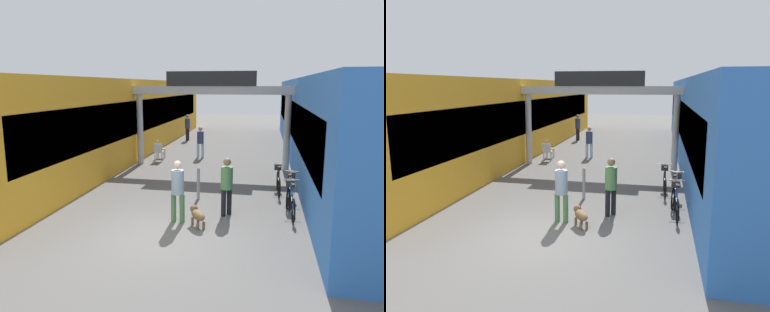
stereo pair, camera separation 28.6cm
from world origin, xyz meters
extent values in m
plane|color=#605E5B|center=(0.00, 0.00, 0.00)|extent=(80.00, 80.00, 0.00)
cube|color=gold|center=(-5.10, 11.00, 1.98)|extent=(3.00, 26.00, 3.95)
cube|color=black|center=(-3.62, 11.00, 2.17)|extent=(0.04, 23.40, 1.58)
cube|color=blue|center=(5.10, 11.00, 1.98)|extent=(3.00, 26.00, 3.95)
cube|color=black|center=(3.62, 11.00, 2.17)|extent=(0.04, 23.40, 1.58)
cylinder|color=#B2B2B2|center=(-3.35, 8.27, 1.64)|extent=(0.28, 0.28, 3.27)
cylinder|color=#B2B2B2|center=(3.35, 8.27, 1.64)|extent=(0.28, 0.28, 3.27)
cube|color=#B2B2B2|center=(0.00, 8.27, 3.45)|extent=(7.40, 0.44, 0.36)
cube|color=#232326|center=(0.00, 8.07, 3.96)|extent=(3.96, 0.10, 0.64)
cylinder|color=#4C7F47|center=(0.05, 1.08, 0.40)|extent=(0.15, 0.15, 0.79)
cylinder|color=#4C7F47|center=(0.29, 1.06, 0.40)|extent=(0.15, 0.15, 0.79)
cylinder|color=#8C9EB2|center=(0.17, 1.07, 1.12)|extent=(0.36, 0.36, 0.66)
sphere|color=beige|center=(0.17, 1.07, 1.59)|extent=(0.24, 0.24, 0.22)
cylinder|color=black|center=(1.33, 1.78, 0.39)|extent=(0.20, 0.20, 0.78)
cylinder|color=black|center=(1.47, 1.98, 0.39)|extent=(0.20, 0.20, 0.78)
cylinder|color=#4C7F47|center=(1.40, 1.88, 1.10)|extent=(0.48, 0.48, 0.64)
sphere|color=#8C664C|center=(1.40, 1.88, 1.56)|extent=(0.31, 0.31, 0.22)
cylinder|color=#A5BFE0|center=(-0.94, 10.21, 0.37)|extent=(0.18, 0.18, 0.75)
cylinder|color=#A5BFE0|center=(-0.71, 10.28, 0.37)|extent=(0.18, 0.18, 0.75)
cylinder|color=navy|center=(-0.82, 10.24, 1.05)|extent=(0.43, 0.43, 0.62)
sphere|color=tan|center=(-0.82, 10.24, 1.50)|extent=(0.27, 0.27, 0.21)
cylinder|color=black|center=(-2.76, 16.02, 0.41)|extent=(0.17, 0.17, 0.81)
cylinder|color=black|center=(-2.71, 16.26, 0.41)|extent=(0.17, 0.17, 0.81)
cylinder|color=navy|center=(-2.74, 16.14, 1.15)|extent=(0.40, 0.40, 0.67)
sphere|color=#8C664C|center=(-2.74, 16.14, 1.63)|extent=(0.27, 0.27, 0.23)
ellipsoid|color=brown|center=(0.77, 0.82, 0.32)|extent=(0.57, 0.67, 0.25)
sphere|color=brown|center=(0.62, 1.05, 0.41)|extent=(0.29, 0.29, 0.21)
sphere|color=white|center=(0.67, 0.97, 0.31)|extent=(0.21, 0.21, 0.15)
cylinder|color=brown|center=(0.60, 0.93, 0.10)|extent=(0.10, 0.10, 0.20)
cylinder|color=brown|center=(0.74, 1.02, 0.10)|extent=(0.10, 0.10, 0.20)
cylinder|color=brown|center=(0.81, 0.62, 0.10)|extent=(0.10, 0.10, 0.20)
cylinder|color=brown|center=(0.94, 0.71, 0.10)|extent=(0.10, 0.10, 0.20)
torus|color=black|center=(3.22, 2.65, 0.34)|extent=(0.07, 0.67, 0.67)
torus|color=black|center=(3.25, 1.63, 0.34)|extent=(0.07, 0.67, 0.67)
cube|color=#234C9E|center=(3.23, 2.14, 0.52)|extent=(0.06, 0.94, 0.34)
cylinder|color=#234C9E|center=(3.24, 2.02, 0.74)|extent=(0.03, 0.03, 0.42)
cube|color=black|center=(3.24, 2.02, 0.96)|extent=(0.11, 0.22, 0.05)
cylinder|color=#234C9E|center=(3.22, 2.59, 0.72)|extent=(0.03, 0.03, 0.46)
cylinder|color=gray|center=(3.22, 2.59, 0.96)|extent=(0.46, 0.04, 0.03)
cube|color=#332D28|center=(3.22, 2.79, 0.80)|extent=(0.25, 0.21, 0.20)
torus|color=black|center=(3.29, 3.78, 0.34)|extent=(0.14, 0.67, 0.67)
torus|color=black|center=(3.15, 2.77, 0.34)|extent=(0.14, 0.67, 0.67)
cube|color=beige|center=(3.22, 3.28, 0.52)|extent=(0.17, 0.94, 0.34)
cylinder|color=beige|center=(3.21, 3.16, 0.74)|extent=(0.04, 0.04, 0.42)
cube|color=black|center=(3.21, 3.16, 0.96)|extent=(0.13, 0.23, 0.05)
cylinder|color=beige|center=(3.29, 3.72, 0.72)|extent=(0.04, 0.04, 0.46)
cylinder|color=gray|center=(3.29, 3.72, 0.96)|extent=(0.46, 0.09, 0.03)
cube|color=#332D28|center=(3.31, 3.92, 0.80)|extent=(0.27, 0.23, 0.20)
torus|color=black|center=(2.91, 4.89, 0.34)|extent=(0.07, 0.67, 0.67)
torus|color=black|center=(2.94, 3.88, 0.34)|extent=(0.07, 0.67, 0.67)
cube|color=black|center=(2.93, 4.38, 0.52)|extent=(0.06, 0.94, 0.34)
cylinder|color=black|center=(2.93, 4.26, 0.74)|extent=(0.03, 0.03, 0.42)
cube|color=black|center=(2.93, 4.26, 0.96)|extent=(0.11, 0.22, 0.05)
cylinder|color=black|center=(2.92, 4.83, 0.72)|extent=(0.03, 0.03, 0.46)
cylinder|color=gray|center=(2.92, 4.83, 0.96)|extent=(0.46, 0.04, 0.03)
cube|color=#332D28|center=(2.91, 5.03, 0.80)|extent=(0.24, 0.21, 0.20)
cylinder|color=gray|center=(0.34, 3.25, 0.48)|extent=(0.10, 0.10, 0.97)
sphere|color=gray|center=(0.34, 3.25, 1.00)|extent=(0.10, 0.10, 0.10)
cylinder|color=gray|center=(-2.85, 9.17, 0.23)|extent=(0.03, 0.03, 0.45)
cylinder|color=gray|center=(-2.51, 9.20, 0.23)|extent=(0.03, 0.03, 0.45)
cylinder|color=gray|center=(-2.82, 8.83, 0.23)|extent=(0.03, 0.03, 0.45)
cylinder|color=gray|center=(-2.48, 8.86, 0.23)|extent=(0.03, 0.03, 0.45)
cube|color=silver|center=(-2.66, 9.01, 0.47)|extent=(0.43, 0.43, 0.04)
cube|color=silver|center=(-2.65, 8.83, 0.69)|extent=(0.40, 0.07, 0.40)
cylinder|color=gray|center=(-2.63, 10.03, 0.23)|extent=(0.03, 0.03, 0.45)
cylinder|color=gray|center=(-2.58, 9.69, 0.23)|extent=(0.03, 0.03, 0.45)
cylinder|color=gray|center=(-2.97, 9.97, 0.23)|extent=(0.03, 0.03, 0.45)
cylinder|color=gray|center=(-2.92, 9.64, 0.23)|extent=(0.03, 0.03, 0.45)
cube|color=olive|center=(-2.78, 9.83, 0.47)|extent=(0.46, 0.46, 0.04)
cube|color=olive|center=(-2.95, 9.80, 0.69)|extent=(0.10, 0.40, 0.40)
camera|label=1|loc=(2.43, -8.36, 3.67)|focal=35.00mm
camera|label=2|loc=(2.71, -8.30, 3.67)|focal=35.00mm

